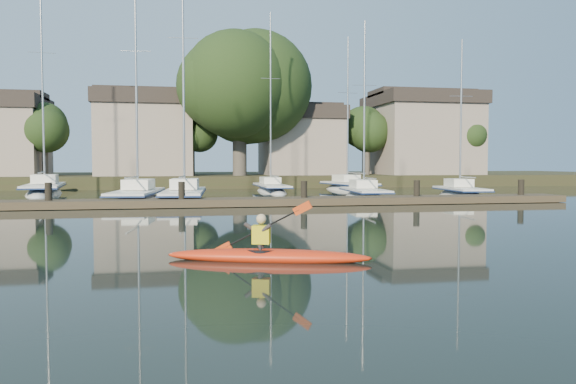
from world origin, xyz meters
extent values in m
plane|color=black|center=(0.00, 0.00, 0.00)|extent=(160.00, 160.00, 0.00)
ellipsoid|color=red|center=(-1.23, -1.46, 0.10)|extent=(4.41, 1.90, 0.34)
cylinder|color=black|center=(-1.37, -1.41, 0.21)|extent=(0.83, 0.83, 0.09)
imported|color=#302A2C|center=(-1.37, -1.41, 0.56)|extent=(0.32, 0.40, 0.96)
cube|color=gold|center=(-1.37, -1.41, 0.57)|extent=(0.44, 0.38, 0.39)
sphere|color=tan|center=(-1.37, -1.41, 0.91)|extent=(0.22, 0.22, 0.22)
cube|color=#493D2A|center=(0.00, 14.00, 0.20)|extent=(34.00, 2.00, 0.35)
cylinder|color=black|center=(-9.00, 14.00, 0.30)|extent=(0.32, 0.32, 1.80)
cylinder|color=black|center=(-3.00, 14.00, 0.30)|extent=(0.32, 0.32, 1.80)
cylinder|color=black|center=(3.00, 14.00, 0.30)|extent=(0.32, 0.32, 1.80)
cylinder|color=black|center=(9.00, 14.00, 0.30)|extent=(0.32, 0.32, 1.80)
cylinder|color=black|center=(15.00, 14.00, 0.30)|extent=(0.32, 0.32, 1.80)
ellipsoid|color=silver|center=(-5.37, 17.95, -0.35)|extent=(3.09, 8.76, 1.92)
cube|color=silver|center=(-5.37, 17.95, 0.55)|extent=(2.81, 7.22, 0.14)
cube|color=navy|center=(-5.37, 17.95, 0.47)|extent=(2.91, 7.40, 0.08)
cube|color=silver|center=(-5.31, 18.47, 0.93)|extent=(1.68, 2.55, 0.55)
cylinder|color=#9EA0A5|center=(-5.34, 18.21, 6.66)|extent=(0.12, 0.12, 12.11)
cylinder|color=#9EA0A5|center=(-5.52, 16.68, 1.36)|extent=(0.45, 3.25, 0.08)
cylinder|color=#9EA0A5|center=(-5.34, 18.21, 8.11)|extent=(1.61, 0.21, 0.03)
ellipsoid|color=silver|center=(-2.85, 17.77, -0.36)|extent=(2.85, 9.36, 1.95)
cube|color=silver|center=(-2.85, 17.77, 0.56)|extent=(2.62, 7.70, 0.14)
cube|color=navy|center=(-2.85, 17.77, 0.48)|extent=(2.71, 7.89, 0.08)
cube|color=silver|center=(-2.81, 18.32, 0.94)|extent=(1.63, 2.68, 0.56)
cylinder|color=#9EA0A5|center=(-2.83, 18.05, 7.28)|extent=(0.12, 0.12, 13.32)
cylinder|color=#9EA0A5|center=(-2.96, 16.39, 1.38)|extent=(0.35, 3.50, 0.08)
cylinder|color=#9EA0A5|center=(-2.83, 18.05, 8.88)|extent=(1.64, 0.16, 0.03)
ellipsoid|color=silver|center=(7.76, 18.69, -0.32)|extent=(2.47, 7.38, 1.72)
cube|color=silver|center=(7.76, 18.69, 0.50)|extent=(2.28, 6.07, 0.13)
cube|color=navy|center=(7.76, 18.69, 0.43)|extent=(2.36, 6.22, 0.07)
cube|color=silver|center=(7.79, 19.12, 0.83)|extent=(1.42, 2.12, 0.50)
cylinder|color=#9EA0A5|center=(7.77, 18.90, 5.53)|extent=(0.11, 0.11, 9.97)
cylinder|color=#9EA0A5|center=(7.67, 17.60, 1.22)|extent=(0.29, 2.75, 0.07)
cylinder|color=#9EA0A5|center=(7.77, 18.90, 6.72)|extent=(1.45, 0.14, 0.03)
ellipsoid|color=silver|center=(14.12, 18.94, -0.32)|extent=(2.65, 6.60, 1.74)
cube|color=silver|center=(14.12, 18.94, 0.50)|extent=(2.42, 5.44, 0.13)
cube|color=navy|center=(14.12, 18.94, 0.43)|extent=(2.51, 5.58, 0.07)
cube|color=silver|center=(14.17, 19.32, 0.84)|extent=(1.48, 1.93, 0.50)
cylinder|color=#9EA0A5|center=(14.14, 19.13, 5.14)|extent=(0.11, 0.11, 9.18)
cylinder|color=#9EA0A5|center=(14.01, 17.98, 1.24)|extent=(0.35, 2.43, 0.07)
cylinder|color=#9EA0A5|center=(14.14, 19.13, 6.24)|extent=(1.46, 0.19, 0.03)
ellipsoid|color=silver|center=(-12.06, 26.89, -0.38)|extent=(3.49, 10.07, 2.08)
cube|color=silver|center=(-12.06, 26.89, 0.60)|extent=(3.16, 8.29, 0.15)
cube|color=navy|center=(-12.06, 26.89, 0.51)|extent=(3.27, 8.50, 0.09)
cube|color=silver|center=(-12.13, 27.47, 1.01)|extent=(1.86, 2.93, 0.60)
cylinder|color=#9EA0A5|center=(-12.10, 27.18, 7.78)|extent=(0.13, 0.13, 14.24)
cylinder|color=#9EA0A5|center=(-11.88, 25.42, 1.48)|extent=(0.54, 3.73, 0.09)
cylinder|color=#9EA0A5|center=(-12.10, 27.18, 9.49)|extent=(1.74, 0.25, 0.03)
ellipsoid|color=silver|center=(3.43, 26.83, -0.31)|extent=(1.88, 8.84, 1.68)
cube|color=silver|center=(3.43, 26.83, 0.49)|extent=(1.79, 7.25, 0.12)
cube|color=navy|center=(3.43, 26.83, 0.41)|extent=(1.86, 7.42, 0.07)
cube|color=silver|center=(3.43, 27.36, 0.81)|extent=(1.24, 2.48, 0.49)
cylinder|color=#9EA0A5|center=(3.43, 27.10, 6.71)|extent=(0.11, 0.11, 12.36)
cylinder|color=#9EA0A5|center=(3.42, 25.51, 1.19)|extent=(0.08, 3.36, 0.07)
cylinder|color=#9EA0A5|center=(3.43, 27.10, 8.19)|extent=(1.41, 0.03, 0.03)
ellipsoid|color=silver|center=(9.56, 27.78, -0.35)|extent=(3.25, 8.22, 1.90)
cube|color=silver|center=(9.56, 27.78, 0.55)|extent=(2.94, 6.78, 0.14)
cube|color=navy|center=(9.56, 27.78, 0.47)|extent=(3.04, 6.95, 0.08)
cube|color=silver|center=(9.49, 28.25, 0.92)|extent=(1.71, 2.42, 0.55)
cylinder|color=#9EA0A5|center=(9.53, 28.01, 6.10)|extent=(0.12, 0.12, 11.00)
cylinder|color=#9EA0A5|center=(9.74, 26.59, 1.35)|extent=(0.52, 3.02, 0.08)
cylinder|color=#9EA0A5|center=(9.53, 28.01, 7.42)|extent=(1.59, 0.26, 0.03)
cube|color=#293018|center=(0.00, 44.00, 0.50)|extent=(90.00, 24.00, 1.00)
cube|color=gray|center=(-18.00, 38.00, 3.75)|extent=(7.00, 7.00, 5.50)
cube|color=gray|center=(-6.00, 38.00, 4.00)|extent=(8.00, 8.00, 6.00)
cube|color=#2B231F|center=(-6.00, 38.00, 7.60)|extent=(8.40, 8.40, 1.20)
cube|color=gray|center=(8.00, 38.00, 3.50)|extent=(7.00, 7.00, 5.00)
cube|color=#2B231F|center=(8.00, 38.00, 6.60)|extent=(7.35, 7.35, 1.20)
cube|color=gray|center=(20.00, 38.00, 4.25)|extent=(9.00, 9.00, 6.50)
cube|color=#2B231F|center=(20.00, 38.00, 8.10)|extent=(9.45, 9.45, 1.20)
cylinder|color=#4F483F|center=(2.00, 35.00, 3.50)|extent=(1.20, 1.20, 5.00)
sphere|color=black|center=(2.00, 35.00, 8.50)|extent=(8.50, 8.50, 8.50)
cylinder|color=#4F483F|center=(-14.00, 36.00, 2.50)|extent=(0.48, 0.48, 3.00)
sphere|color=black|center=(-14.00, 36.00, 5.00)|extent=(3.40, 3.40, 3.40)
cylinder|color=#4F483F|center=(-2.00, 35.50, 2.40)|extent=(0.38, 0.38, 2.80)
sphere|color=black|center=(-2.00, 35.50, 4.60)|extent=(2.72, 2.72, 2.72)
cylinder|color=#4F483F|center=(14.00, 36.50, 2.60)|extent=(0.50, 0.50, 3.20)
sphere|color=black|center=(14.00, 36.50, 5.25)|extent=(3.57, 3.57, 3.57)
cylinder|color=#4F483F|center=(24.00, 35.00, 2.30)|extent=(0.41, 0.41, 2.60)
sphere|color=black|center=(24.00, 35.00, 4.45)|extent=(2.89, 2.89, 2.89)
camera|label=1|loc=(-3.07, -13.27, 2.11)|focal=35.00mm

